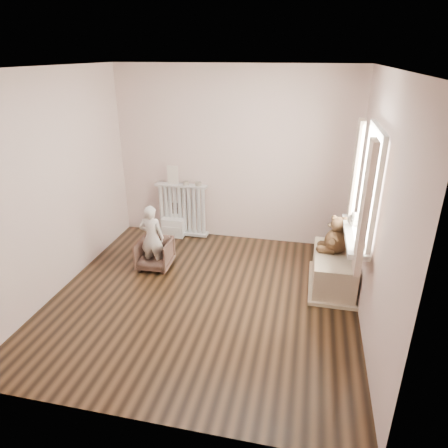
% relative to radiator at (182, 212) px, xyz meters
% --- Properties ---
extents(floor, '(3.60, 3.60, 0.01)m').
position_rel_radiator_xyz_m(floor, '(0.80, -1.68, -0.39)').
color(floor, black).
rests_on(floor, ground).
extents(ceiling, '(3.60, 3.60, 0.01)m').
position_rel_radiator_xyz_m(ceiling, '(0.80, -1.68, 2.21)').
color(ceiling, white).
rests_on(ceiling, ground).
extents(back_wall, '(3.60, 0.02, 2.60)m').
position_rel_radiator_xyz_m(back_wall, '(0.80, 0.12, 0.91)').
color(back_wall, beige).
rests_on(back_wall, ground).
extents(front_wall, '(3.60, 0.02, 2.60)m').
position_rel_radiator_xyz_m(front_wall, '(0.80, -3.48, 0.91)').
color(front_wall, beige).
rests_on(front_wall, ground).
extents(left_wall, '(0.02, 3.60, 2.60)m').
position_rel_radiator_xyz_m(left_wall, '(-1.00, -1.68, 0.91)').
color(left_wall, beige).
rests_on(left_wall, ground).
extents(right_wall, '(0.02, 3.60, 2.60)m').
position_rel_radiator_xyz_m(right_wall, '(2.60, -1.68, 0.91)').
color(right_wall, beige).
rests_on(right_wall, ground).
extents(window, '(0.03, 0.90, 1.10)m').
position_rel_radiator_xyz_m(window, '(2.56, -1.38, 1.06)').
color(window, white).
rests_on(window, right_wall).
extents(window_sill, '(0.22, 1.10, 0.06)m').
position_rel_radiator_xyz_m(window_sill, '(2.47, -1.38, 0.48)').
color(window_sill, silver).
rests_on(window_sill, right_wall).
extents(curtain_left, '(0.06, 0.26, 1.30)m').
position_rel_radiator_xyz_m(curtain_left, '(2.45, -1.95, 1.00)').
color(curtain_left, beige).
rests_on(curtain_left, right_wall).
extents(curtain_right, '(0.06, 0.26, 1.30)m').
position_rel_radiator_xyz_m(curtain_right, '(2.45, -0.81, 1.00)').
color(curtain_right, beige).
rests_on(curtain_right, right_wall).
extents(radiator, '(0.81, 0.15, 0.86)m').
position_rel_radiator_xyz_m(radiator, '(0.00, 0.00, 0.00)').
color(radiator, silver).
rests_on(radiator, floor).
extents(paper_doll, '(0.17, 0.02, 0.29)m').
position_rel_radiator_xyz_m(paper_doll, '(-0.13, 0.00, 0.61)').
color(paper_doll, beige).
rests_on(paper_doll, radiator).
extents(tin_a, '(0.09, 0.09, 0.05)m').
position_rel_radiator_xyz_m(tin_a, '(0.08, 0.00, 0.49)').
color(tin_a, '#A59E8C').
rests_on(tin_a, radiator).
extents(tin_b, '(0.10, 0.10, 0.05)m').
position_rel_radiator_xyz_m(tin_b, '(0.28, 0.00, 0.49)').
color(tin_b, '#A59E8C').
rests_on(tin_b, radiator).
extents(toy_vanity, '(0.35, 0.25, 0.55)m').
position_rel_radiator_xyz_m(toy_vanity, '(-0.14, -0.03, -0.11)').
color(toy_vanity, silver).
rests_on(toy_vanity, floor).
extents(armchair, '(0.46, 0.47, 0.41)m').
position_rel_radiator_xyz_m(armchair, '(-0.05, -1.09, -0.18)').
color(armchair, '#51372C').
rests_on(armchair, floor).
extents(child, '(0.34, 0.23, 0.90)m').
position_rel_radiator_xyz_m(child, '(-0.05, -1.14, 0.08)').
color(child, beige).
rests_on(child, armchair).
extents(toy_bench, '(0.50, 0.95, 0.45)m').
position_rel_radiator_xyz_m(toy_bench, '(2.32, -1.06, -0.19)').
color(toy_bench, '#C3B394').
rests_on(toy_bench, floor).
extents(teddy_bear, '(0.42, 0.34, 0.48)m').
position_rel_radiator_xyz_m(teddy_bear, '(2.32, -0.99, 0.28)').
color(teddy_bear, '#382414').
rests_on(teddy_bear, toy_bench).
extents(plush_cat, '(0.19, 0.26, 0.20)m').
position_rel_radiator_xyz_m(plush_cat, '(2.46, -1.18, 0.61)').
color(plush_cat, slate).
rests_on(plush_cat, window_sill).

